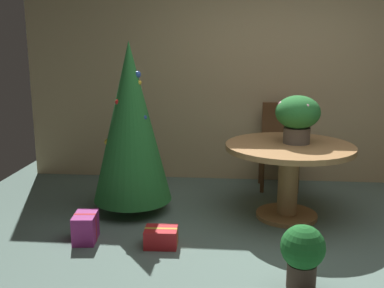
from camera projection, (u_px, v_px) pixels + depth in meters
name	position (u px, v px, depth m)	size (l,w,h in m)	color
ground_plane	(296.00, 263.00, 3.41)	(6.60, 6.60, 0.00)	slate
back_wall_panel	(276.00, 73.00, 5.27)	(6.00, 0.10, 2.60)	tan
round_dining_table	(289.00, 163.00, 4.20)	(1.20, 1.20, 0.72)	#B27F4C
flower_vase	(298.00, 115.00, 4.16)	(0.42, 0.42, 0.45)	#665B51
wooden_chair_far	(279.00, 140.00, 5.13)	(0.43, 0.38, 0.98)	brown
holiday_tree	(131.00, 123.00, 4.28)	(0.76, 0.76, 1.66)	brown
gift_box_red	(161.00, 237.00, 3.68)	(0.27, 0.22, 0.16)	red
gift_box_purple	(86.00, 228.00, 3.77)	(0.21, 0.29, 0.24)	#9E287A
potted_plant	(303.00, 253.00, 3.01)	(0.30, 0.30, 0.45)	#4C382D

